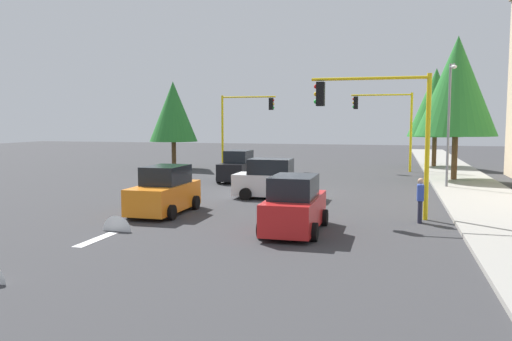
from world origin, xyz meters
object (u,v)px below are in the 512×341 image
object	(u,v)px
traffic_signal_far_left	(387,116)
pedestrian_crossing	(420,199)
tree_opposite_side	(173,112)
car_orange	(165,192)
traffic_signal_near_left	(380,117)
tree_roadside_mid	(457,86)
car_red	(295,206)
street_lamp_curbside	(450,112)
tree_roadside_far	(436,103)
traffic_signal_far_right	(243,117)
car_white	(274,180)
car_black	(238,167)

from	to	relation	value
traffic_signal_far_left	pedestrian_crossing	bearing A→B (deg)	4.19
tree_opposite_side	car_orange	xyz separation A→B (m)	(19.26, 8.09, -3.70)
traffic_signal_near_left	tree_roadside_mid	bearing A→B (deg)	162.89
car_red	pedestrian_crossing	xyz separation A→B (m)	(-2.79, 4.27, 0.01)
traffic_signal_near_left	street_lamp_curbside	bearing A→B (deg)	159.94
traffic_signal_far_left	tree_roadside_far	bearing A→B (deg)	136.79
tree_roadside_far	car_red	xyz separation A→B (m)	(27.47, -6.52, -4.45)
tree_roadside_mid	pedestrian_crossing	xyz separation A→B (m)	(14.68, -2.74, -5.10)
tree_roadside_far	car_red	size ratio (longest dim) A/B	1.96
street_lamp_curbside	traffic_signal_near_left	bearing A→B (deg)	-20.06
traffic_signal_far_right	traffic_signal_far_left	bearing A→B (deg)	90.00
street_lamp_curbside	pedestrian_crossing	bearing A→B (deg)	-10.67
traffic_signal_far_right	tree_roadside_far	distance (m)	15.80
tree_roadside_mid	car_red	world-z (taller)	tree_roadside_mid
tree_roadside_mid	pedestrian_crossing	world-z (taller)	tree_roadside_mid
street_lamp_curbside	car_orange	world-z (taller)	street_lamp_curbside
traffic_signal_near_left	tree_roadside_mid	size ratio (longest dim) A/B	0.62
tree_opposite_side	tree_roadside_mid	distance (m)	21.42
tree_opposite_side	car_white	bearing A→B (deg)	39.47
tree_roadside_far	tree_roadside_mid	bearing A→B (deg)	2.86
traffic_signal_near_left	traffic_signal_far_left	world-z (taller)	traffic_signal_far_left
street_lamp_curbside	car_black	size ratio (longest dim) A/B	1.84
car_red	car_orange	size ratio (longest dim) A/B	1.01
street_lamp_curbside	car_orange	distance (m)	16.64
tree_roadside_mid	traffic_signal_near_left	bearing A→B (deg)	-17.11
street_lamp_curbside	car_red	bearing A→B (deg)	-25.41
car_red	pedestrian_crossing	bearing A→B (deg)	123.14
car_orange	car_white	distance (m)	6.28
tree_opposite_side	car_orange	world-z (taller)	tree_opposite_side
car_orange	car_black	bearing A→B (deg)	-178.09
traffic_signal_far_left	street_lamp_curbside	world-z (taller)	street_lamp_curbside
tree_roadside_mid	car_orange	size ratio (longest dim) A/B	2.23
tree_roadside_mid	car_orange	xyz separation A→B (m)	(15.26, -12.91, -5.12)
traffic_signal_far_right	car_orange	world-z (taller)	traffic_signal_far_right
street_lamp_curbside	tree_roadside_mid	world-z (taller)	tree_roadside_mid
car_orange	car_black	distance (m)	11.84
traffic_signal_near_left	tree_opposite_side	distance (m)	24.56
car_black	traffic_signal_far_right	bearing A→B (deg)	-165.52
pedestrian_crossing	traffic_signal_far_left	bearing A→B (deg)	-175.81
traffic_signal_far_right	tree_roadside_mid	distance (m)	16.94
traffic_signal_near_left	car_white	size ratio (longest dim) A/B	1.42
tree_opposite_side	traffic_signal_near_left	bearing A→B (deg)	42.84
car_orange	traffic_signal_far_right	bearing A→B (deg)	-172.42
tree_roadside_mid	tree_roadside_far	size ratio (longest dim) A/B	1.12
tree_opposite_side	car_red	world-z (taller)	tree_opposite_side
traffic_signal_far_left	car_white	bearing A→B (deg)	-18.05
traffic_signal_near_left	pedestrian_crossing	distance (m)	3.52
tree_roadside_mid	car_red	xyz separation A→B (m)	(17.47, -7.02, -5.12)
car_red	car_white	size ratio (longest dim) A/B	1.04
traffic_signal_near_left	car_black	size ratio (longest dim) A/B	1.48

